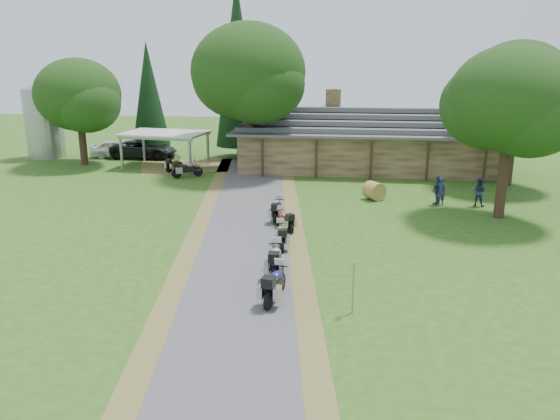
# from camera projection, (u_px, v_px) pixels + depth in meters

# --- Properties ---
(ground) EXTENTS (120.00, 120.00, 0.00)m
(ground) POSITION_uv_depth(u_px,v_px,m) (238.00, 280.00, 22.11)
(ground) COLOR #2A5016
(ground) RESTS_ON ground
(driveway) EXTENTS (51.95, 51.95, 0.00)m
(driveway) POSITION_uv_depth(u_px,v_px,m) (244.00, 247.00, 25.99)
(driveway) COLOR #403F42
(driveway) RESTS_ON ground
(lodge) EXTENTS (21.40, 9.40, 4.90)m
(lodge) POSITION_uv_depth(u_px,v_px,m) (370.00, 138.00, 43.66)
(lodge) COLOR brown
(lodge) RESTS_ON ground
(silo) EXTENTS (3.41, 3.41, 6.52)m
(silo) POSITION_uv_depth(u_px,v_px,m) (44.00, 121.00, 48.02)
(silo) COLOR gray
(silo) RESTS_ON ground
(carport) EXTENTS (7.03, 5.14, 2.83)m
(carport) POSITION_uv_depth(u_px,v_px,m) (166.00, 150.00, 44.30)
(carport) COLOR silver
(carport) RESTS_ON ground
(car_white_sedan) EXTENTS (3.65, 6.27, 1.96)m
(car_white_sedan) POSITION_uv_depth(u_px,v_px,m) (117.00, 146.00, 48.63)
(car_white_sedan) COLOR white
(car_white_sedan) RESTS_ON ground
(car_dark_suv) EXTENTS (2.68, 6.28, 2.41)m
(car_dark_suv) POSITION_uv_depth(u_px,v_px,m) (144.00, 145.00, 48.21)
(car_dark_suv) COLOR black
(car_dark_suv) RESTS_ON ground
(motorcycle_row_a) EXTENTS (1.00, 2.14, 1.41)m
(motorcycle_row_a) POSITION_uv_depth(u_px,v_px,m) (275.00, 283.00, 20.13)
(motorcycle_row_a) COLOR navy
(motorcycle_row_a) RESTS_ON ground
(motorcycle_row_b) EXTENTS (0.78, 2.11, 1.43)m
(motorcycle_row_b) POSITION_uv_depth(u_px,v_px,m) (276.00, 258.00, 22.52)
(motorcycle_row_b) COLOR #A8AAAF
(motorcycle_row_b) RESTS_ON ground
(motorcycle_row_c) EXTENTS (0.95, 1.93, 1.27)m
(motorcycle_row_c) POSITION_uv_depth(u_px,v_px,m) (281.00, 235.00, 25.76)
(motorcycle_row_c) COLOR gold
(motorcycle_row_c) RESTS_ON ground
(motorcycle_row_d) EXTENTS (1.41, 1.74, 1.17)m
(motorcycle_row_d) POSITION_uv_depth(u_px,v_px,m) (284.00, 219.00, 28.36)
(motorcycle_row_d) COLOR #B83514
(motorcycle_row_d) RESTS_ON ground
(motorcycle_row_e) EXTENTS (0.72, 1.92, 1.29)m
(motorcycle_row_e) POSITION_uv_depth(u_px,v_px,m) (278.00, 209.00, 29.98)
(motorcycle_row_e) COLOR black
(motorcycle_row_e) RESTS_ON ground
(motorcycle_carport_a) EXTENTS (1.15, 1.85, 1.20)m
(motorcycle_carport_a) POSITION_uv_depth(u_px,v_px,m) (174.00, 163.00, 42.92)
(motorcycle_carport_a) COLOR gold
(motorcycle_carport_a) RESTS_ON ground
(motorcycle_carport_b) EXTENTS (2.12, 1.69, 1.42)m
(motorcycle_carport_b) POSITION_uv_depth(u_px,v_px,m) (187.00, 168.00, 40.65)
(motorcycle_carport_b) COLOR slate
(motorcycle_carport_b) RESTS_ON ground
(person_a) EXTENTS (0.58, 0.42, 2.05)m
(person_a) POSITION_uv_depth(u_px,v_px,m) (441.00, 189.00, 33.00)
(person_a) COLOR navy
(person_a) RESTS_ON ground
(person_b) EXTENTS (0.72, 0.65, 2.08)m
(person_b) POSITION_uv_depth(u_px,v_px,m) (479.00, 189.00, 32.79)
(person_b) COLOR navy
(person_b) RESTS_ON ground
(person_c) EXTENTS (0.72, 0.73, 2.10)m
(person_c) POSITION_uv_depth(u_px,v_px,m) (438.00, 188.00, 33.11)
(person_c) COLOR navy
(person_c) RESTS_ON ground
(hay_bale) EXTENTS (1.53, 1.50, 1.14)m
(hay_bale) POSITION_uv_depth(u_px,v_px,m) (374.00, 191.00, 34.36)
(hay_bale) COLOR olive
(hay_bale) RESTS_ON ground
(sign_post) EXTENTS (0.35, 0.06, 1.95)m
(sign_post) POSITION_uv_depth(u_px,v_px,m) (353.00, 288.00, 19.01)
(sign_post) COLOR gray
(sign_post) RESTS_ON ground
(oak_lodge_left) EXTENTS (8.51, 8.51, 12.32)m
(oak_lodge_left) POSITION_uv_depth(u_px,v_px,m) (249.00, 92.00, 40.76)
(oak_lodge_left) COLOR black
(oak_lodge_left) RESTS_ON ground
(oak_lodge_right) EXTENTS (6.83, 6.83, 11.18)m
(oak_lodge_right) POSITION_uv_depth(u_px,v_px,m) (516.00, 105.00, 36.87)
(oak_lodge_right) COLOR black
(oak_lodge_right) RESTS_ON ground
(oak_driveway) EXTENTS (6.71, 6.71, 10.59)m
(oak_driveway) POSITION_uv_depth(u_px,v_px,m) (509.00, 123.00, 29.28)
(oak_driveway) COLOR black
(oak_driveway) RESTS_ON ground
(oak_silo) EXTENTS (6.88, 6.88, 9.25)m
(oak_silo) POSITION_uv_depth(u_px,v_px,m) (79.00, 108.00, 44.44)
(oak_silo) COLOR black
(oak_silo) RESTS_ON ground
(cedar_near) EXTENTS (4.06, 4.06, 15.15)m
(cedar_near) POSITION_uv_depth(u_px,v_px,m) (238.00, 70.00, 46.93)
(cedar_near) COLOR black
(cedar_near) RESTS_ON ground
(cedar_far) EXTENTS (3.40, 3.40, 10.05)m
(cedar_far) POSITION_uv_depth(u_px,v_px,m) (149.00, 99.00, 48.92)
(cedar_far) COLOR black
(cedar_far) RESTS_ON ground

